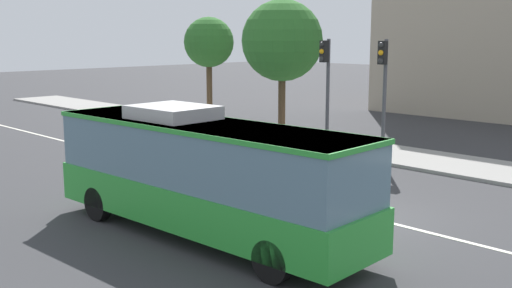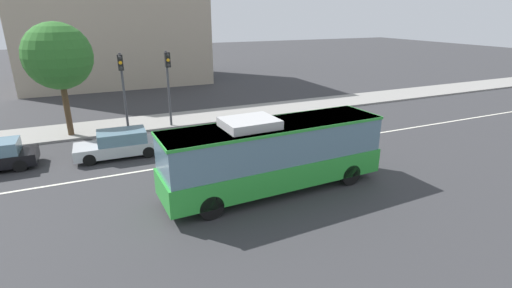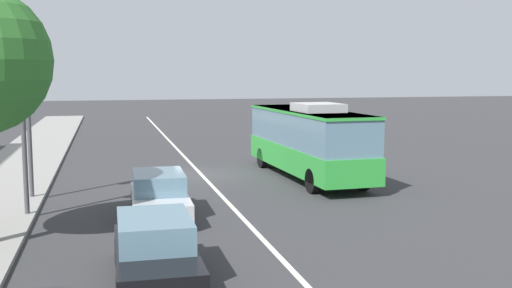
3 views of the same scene
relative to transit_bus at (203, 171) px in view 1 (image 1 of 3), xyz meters
name	(u,v)px [view 1 (image 1 of 3)]	position (x,y,z in m)	size (l,w,h in m)	color
ground_plane	(364,217)	(1.98, 4.59, -1.81)	(160.00, 160.00, 0.00)	#333335
sidewalk_kerb	(490,170)	(1.98, 13.17, -1.74)	(80.00, 3.87, 0.14)	gray
lane_centre_line	(364,216)	(1.98, 4.59, -1.80)	(76.00, 0.16, 0.01)	silver
transit_bus	(203,171)	(0.00, 0.00, 0.00)	(10.10, 2.92, 3.46)	green
sedan_silver	(246,148)	(-5.87, 7.22, -1.09)	(4.55, 1.92, 1.46)	#B7BABF
sedan_black	(168,130)	(-12.08, 7.85, -1.09)	(4.51, 1.84, 1.46)	black
traffic_light_near_corner	(326,76)	(-4.99, 11.34, 1.75)	(0.34, 0.62, 5.20)	#47474C
traffic_light_mid_block	(383,79)	(-2.08, 11.51, 1.75)	(0.34, 0.62, 5.20)	#47474C
street_tree_kerbside_left	(282,41)	(-8.42, 12.18, 3.27)	(4.00, 4.00, 7.10)	#4C3823
street_tree_kerbside_centre	(209,43)	(-16.87, 14.66, 3.07)	(3.09, 3.09, 6.48)	#4C3823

